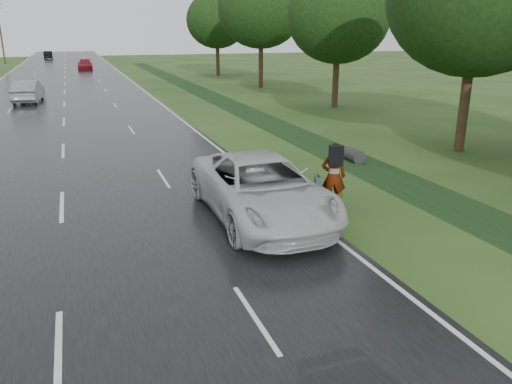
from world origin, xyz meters
name	(u,v)px	position (x,y,z in m)	size (l,w,h in m)	color
ground	(59,360)	(0.00, 0.00, 0.00)	(220.00, 220.00, 0.00)	#224117
road	(65,87)	(0.00, 45.00, 0.02)	(14.00, 180.00, 0.04)	black
edge_stripe_east	(135,84)	(6.75, 45.00, 0.04)	(0.12, 180.00, 0.01)	silver
center_line	(65,86)	(0.00, 45.00, 0.04)	(0.12, 180.00, 0.01)	silver
drainage_ditch	(275,125)	(11.50, 18.71, 0.04)	(2.20, 120.00, 0.56)	black
utility_pole_distant	(0,31)	(-9.20, 85.00, 5.20)	(1.60, 0.26, 10.00)	#342515
tree_east_c	(339,17)	(18.20, 24.00, 6.14)	(7.00, 7.00, 9.29)	#342515
tree_east_d	(261,9)	(17.80, 38.00, 7.15)	(8.00, 8.00, 10.76)	#342515
tree_east_f	(217,20)	(17.50, 52.00, 6.37)	(7.20, 7.20, 9.62)	#342515
pedestrian	(333,176)	(7.81, 5.03, 1.07)	(1.01, 1.04, 2.07)	#A5998C
white_pickup	(262,188)	(5.50, 5.00, 0.93)	(2.95, 6.39, 1.78)	#BDBDBD
silver_sedan	(28,91)	(-2.50, 34.03, 0.85)	(1.72, 4.93, 1.63)	gray
far_car_red	(85,65)	(2.67, 67.06, 0.74)	(1.96, 4.81, 1.40)	maroon
far_car_dark	(48,55)	(-3.00, 98.03, 0.78)	(1.56, 4.48, 1.48)	black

